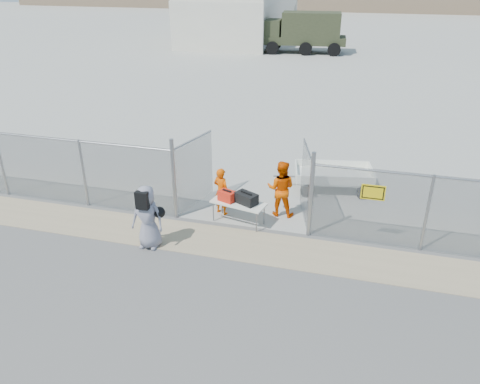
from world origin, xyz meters
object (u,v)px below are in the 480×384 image
(folding_table, at_px, (239,212))
(visitor, at_px, (148,217))
(security_worker_left, at_px, (221,191))
(security_worker_right, at_px, (281,189))
(utility_trailer, at_px, (333,178))

(folding_table, bearing_deg, visitor, -124.75)
(folding_table, distance_m, visitor, 2.78)
(folding_table, distance_m, security_worker_left, 0.89)
(security_worker_right, distance_m, visitor, 4.08)
(security_worker_left, distance_m, visitor, 2.66)
(utility_trailer, bearing_deg, security_worker_right, -131.87)
(visitor, xyz_separation_m, utility_trailer, (4.46, 4.98, -0.49))
(security_worker_left, bearing_deg, visitor, 80.08)
(security_worker_right, distance_m, utility_trailer, 2.72)
(visitor, height_order, utility_trailer, visitor)
(visitor, relative_size, utility_trailer, 0.53)
(security_worker_left, bearing_deg, utility_trailer, -119.29)
(visitor, bearing_deg, security_worker_right, 40.43)
(security_worker_left, relative_size, utility_trailer, 0.45)
(folding_table, height_order, security_worker_right, security_worker_right)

